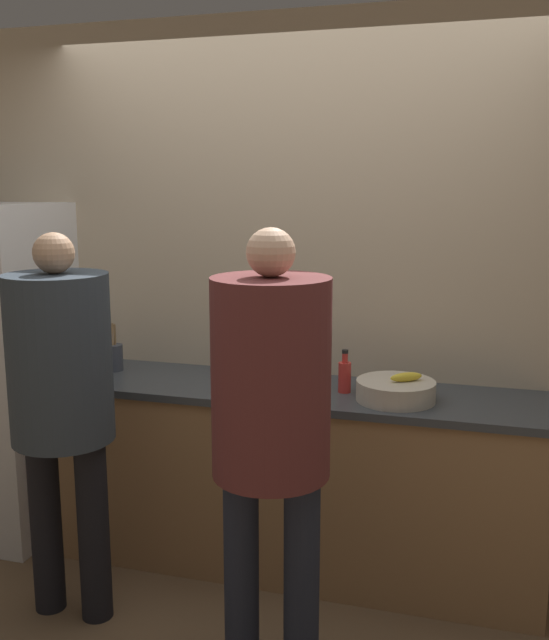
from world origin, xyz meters
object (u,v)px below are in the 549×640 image
Objects in this scene: bottle_red at (345,376)px; cup_black at (266,379)px; person_left at (61,387)px; bottle_clear at (296,382)px; person_center at (271,411)px; fruit_bowl at (396,390)px; utensil_crock at (114,356)px.

cup_black is (-0.36, -0.03, -0.04)m from bottle_red.
person_left reaches higher than bottle_clear.
person_center is 0.81m from cup_black.
person_left reaches higher than bottle_red.
person_center is 8.34× the size of bottle_clear.
person_left is at bearing -155.86° from fruit_bowl.
bottle_clear is at bearing 28.82° from person_left.
utensil_crock reaches higher than bottle_red.
bottle_red is (-0.24, 0.07, 0.03)m from fruit_bowl.
person_center is 0.63m from bottle_clear.
fruit_bowl is 0.25m from bottle_red.
cup_black is (-0.60, 0.04, -0.01)m from fruit_bowl.
bottle_clear is at bearing -137.76° from bottle_red.
person_left is 4.76× the size of fruit_bowl.
bottle_red is 2.08× the size of cup_black.
person_center is at bearing -38.05° from utensil_crock.
utensil_crock is 1.23× the size of bottle_red.
cup_black is (0.82, -0.08, -0.03)m from utensil_crock.
bottle_red is at bearing 164.73° from fruit_bowl.
person_left is 8.29× the size of bottle_red.
person_center is 6.95× the size of utensil_crock.
person_left is at bearing -78.02° from utensil_crock.
cup_black is (-0.25, 0.76, -0.11)m from person_center.
bottle_clear is 0.23m from cup_black.
person_left is 0.71m from utensil_crock.
bottle_red is at bearing 81.97° from person_center.
bottle_clear is at bearing -12.32° from utensil_crock.
utensil_crock is at bearing 167.68° from bottle_clear.
bottle_red is 0.37m from cup_black.
person_left is at bearing 170.81° from person_center.
fruit_bowl is 1.43m from utensil_crock.
cup_black is at bearing 42.06° from person_left.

